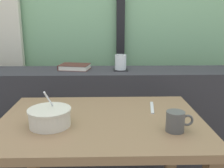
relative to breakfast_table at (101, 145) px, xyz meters
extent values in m
cube|color=black|center=(0.16, 1.17, 0.70)|extent=(0.07, 0.05, 2.60)
cube|color=#2D2D33|center=(0.00, 0.66, -0.19)|extent=(2.80, 0.33, 0.82)
cube|color=brown|center=(-0.42, 0.28, -0.25)|extent=(0.06, 0.06, 0.70)
cube|color=brown|center=(0.42, 0.28, -0.25)|extent=(0.06, 0.06, 0.70)
cube|color=#846647|center=(0.00, 0.00, 0.11)|extent=(0.93, 0.67, 0.03)
cube|color=black|center=(0.13, 0.66, 0.23)|extent=(0.10, 0.10, 0.00)
cylinder|color=white|center=(0.13, 0.66, 0.28)|extent=(0.08, 0.08, 0.10)
cylinder|color=#BC3D51|center=(0.13, 0.66, 0.27)|extent=(0.07, 0.07, 0.08)
cube|color=#47231E|center=(-0.19, 0.69, 0.23)|extent=(0.23, 0.18, 0.00)
cube|color=silver|center=(-0.19, 0.69, 0.24)|extent=(0.22, 0.17, 0.03)
cube|color=#47231E|center=(-0.19, 0.69, 0.26)|extent=(0.23, 0.18, 0.00)
cube|color=#47231E|center=(-0.29, 0.71, 0.24)|extent=(0.03, 0.14, 0.04)
cylinder|color=beige|center=(-0.22, -0.07, 0.17)|extent=(0.18, 0.18, 0.08)
cylinder|color=beige|center=(-0.22, -0.07, 0.21)|extent=(0.18, 0.18, 0.01)
cylinder|color=#9E5B33|center=(-0.22, -0.07, 0.16)|extent=(0.15, 0.15, 0.05)
cylinder|color=silver|center=(-0.21, -0.04, 0.23)|extent=(0.04, 0.11, 0.14)
ellipsoid|color=silver|center=(-0.21, -0.02, 0.18)|extent=(0.03, 0.05, 0.01)
cube|color=silver|center=(0.26, 0.14, 0.14)|extent=(0.04, 0.17, 0.01)
cylinder|color=#4C4C4C|center=(0.31, -0.14, 0.17)|extent=(0.08, 0.08, 0.08)
torus|color=#4C4C4C|center=(0.36, -0.14, 0.18)|extent=(0.05, 0.01, 0.05)
camera|label=1|loc=(0.02, -1.11, 0.59)|focal=41.26mm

